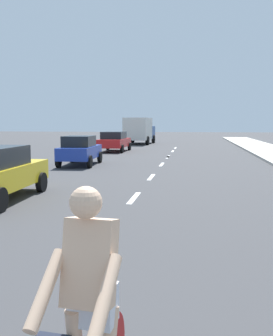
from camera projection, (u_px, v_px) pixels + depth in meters
ground_plane at (155, 172)px, 17.19m from camera, size 160.00×160.00×0.00m
lane_stripe_2 at (89, 252)px, 6.56m from camera, size 0.16×1.80×0.01m
lane_stripe_3 at (134, 198)px, 11.32m from camera, size 0.16×1.80×0.01m
lane_stripe_4 at (151, 177)px, 15.71m from camera, size 0.16×1.80×0.01m
lane_stripe_5 at (162, 164)px, 20.51m from camera, size 0.16×1.80×0.01m
lane_stripe_6 at (168, 157)px, 24.90m from camera, size 0.16×1.80×0.01m
lane_stripe_7 at (168, 156)px, 25.40m from camera, size 0.16×1.80×0.01m
lane_stripe_8 at (173, 151)px, 30.32m from camera, size 0.16×1.80×0.01m
lane_stripe_9 at (175, 148)px, 34.26m from camera, size 0.16×1.80×0.01m
cyclist at (78, 331)px, 2.55m from camera, size 0.64×1.71×1.82m
parked_car_blue at (80, 150)px, 20.13m from camera, size 1.98×3.92×1.57m
parked_car_red at (114, 141)px, 29.90m from camera, size 2.08×4.43×1.57m
delivery_truck at (139, 130)px, 40.67m from camera, size 2.90×6.35×2.80m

